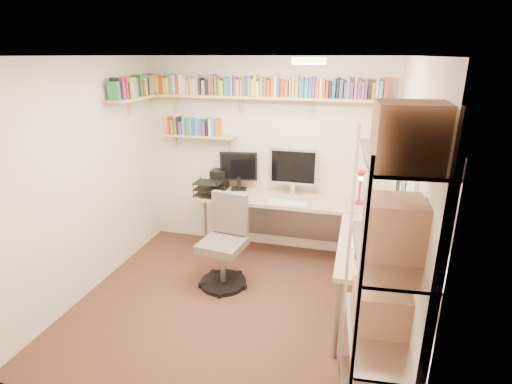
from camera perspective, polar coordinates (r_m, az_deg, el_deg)
ground at (r=4.41m, az=-3.65°, el=-15.68°), size 3.20×3.20×0.00m
room_shell at (r=3.75m, az=-4.07°, el=4.14°), size 3.24×3.04×2.52m
wall_shelves at (r=5.02m, az=-4.29°, el=13.49°), size 3.12×1.09×0.80m
corner_desk at (r=4.74m, az=5.52°, el=-2.13°), size 2.51×2.12×1.41m
office_chair at (r=4.57m, az=-4.48°, el=-7.94°), size 0.56×0.56×1.05m
wire_rack at (r=2.54m, az=18.91°, el=-5.45°), size 0.52×0.93×2.29m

